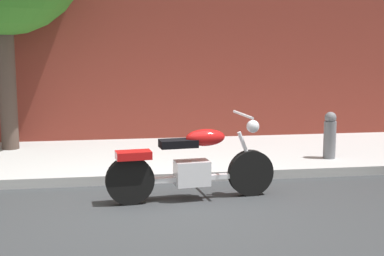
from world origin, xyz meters
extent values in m
plane|color=#303335|center=(0.00, 0.00, 0.00)|extent=(60.00, 60.00, 0.00)
cube|color=#ABABAB|center=(0.00, 2.69, 0.07)|extent=(18.97, 2.98, 0.14)
cylinder|color=black|center=(1.22, 0.41, 0.31)|extent=(0.62, 0.18, 0.61)
cylinder|color=black|center=(-0.39, 0.24, 0.31)|extent=(0.62, 0.18, 0.61)
cube|color=silver|center=(0.42, 0.33, 0.36)|extent=(0.47, 0.33, 0.32)
cube|color=silver|center=(0.42, 0.33, 0.29)|extent=(1.46, 0.23, 0.06)
ellipsoid|color=red|center=(0.60, 0.35, 0.81)|extent=(0.54, 0.31, 0.22)
cube|color=black|center=(0.24, 0.31, 0.75)|extent=(0.50, 0.29, 0.10)
cube|color=red|center=(-0.34, 0.25, 0.63)|extent=(0.46, 0.29, 0.10)
cylinder|color=silver|center=(1.16, 0.41, 0.59)|extent=(0.27, 0.08, 0.58)
cylinder|color=silver|center=(1.10, 0.40, 1.09)|extent=(0.11, 0.70, 0.04)
sphere|color=silver|center=(1.24, 0.41, 0.93)|extent=(0.17, 0.17, 0.17)
cylinder|color=silver|center=(0.15, 0.46, 0.26)|extent=(0.81, 0.17, 0.09)
cylinder|color=#493A32|center=(-2.36, 3.51, 1.39)|extent=(0.30, 0.30, 2.78)
cylinder|color=slate|center=(2.93, 1.88, 0.38)|extent=(0.20, 0.20, 0.75)
sphere|color=slate|center=(2.93, 1.88, 0.81)|extent=(0.19, 0.19, 0.19)
camera|label=1|loc=(-0.66, -6.64, 2.07)|focal=52.30mm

